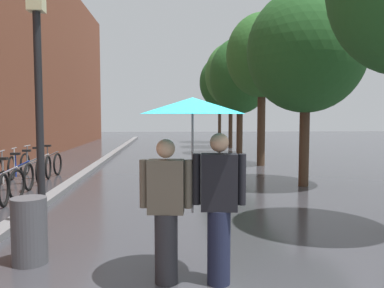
{
  "coord_description": "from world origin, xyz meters",
  "views": [
    {
      "loc": [
        -0.56,
        -3.89,
        1.89
      ],
      "look_at": [
        -0.12,
        3.37,
        1.35
      ],
      "focal_mm": 36.42,
      "sensor_mm": 36.0,
      "label": 1
    }
  ],
  "objects_px": {
    "street_tree_4": "(231,75)",
    "parked_bicycle_6": "(30,167)",
    "street_tree_3": "(240,76)",
    "parked_bicycle_5": "(19,171)",
    "couple_under_umbrella": "(193,159)",
    "street_tree_1": "(306,51)",
    "street_tree_2": "(262,56)",
    "litter_bin": "(29,231)",
    "street_lamp_post": "(39,92)",
    "parked_bicycle_4": "(8,176)",
    "parked_bicycle_7": "(41,163)",
    "street_tree_5": "(220,83)"
  },
  "relations": [
    {
      "from": "parked_bicycle_5",
      "to": "parked_bicycle_6",
      "type": "height_order",
      "value": "same"
    },
    {
      "from": "street_tree_3",
      "to": "parked_bicycle_7",
      "type": "relative_size",
      "value": 4.99
    },
    {
      "from": "street_tree_5",
      "to": "parked_bicycle_5",
      "type": "xyz_separation_m",
      "value": [
        -7.52,
        -15.57,
        -3.69
      ]
    },
    {
      "from": "street_tree_4",
      "to": "street_lamp_post",
      "type": "distance_m",
      "value": 16.88
    },
    {
      "from": "street_tree_5",
      "to": "parked_bicycle_4",
      "type": "bearing_deg",
      "value": -114.46
    },
    {
      "from": "parked_bicycle_4",
      "to": "litter_bin",
      "type": "distance_m",
      "value": 5.37
    },
    {
      "from": "parked_bicycle_4",
      "to": "street_tree_4",
      "type": "bearing_deg",
      "value": 58.4
    },
    {
      "from": "street_tree_5",
      "to": "parked_bicycle_6",
      "type": "bearing_deg",
      "value": -117.12
    },
    {
      "from": "street_tree_1",
      "to": "couple_under_umbrella",
      "type": "height_order",
      "value": "street_tree_1"
    },
    {
      "from": "street_tree_4",
      "to": "litter_bin",
      "type": "distance_m",
      "value": 18.36
    },
    {
      "from": "street_tree_2",
      "to": "parked_bicycle_4",
      "type": "height_order",
      "value": "street_tree_2"
    },
    {
      "from": "street_tree_4",
      "to": "street_tree_5",
      "type": "relative_size",
      "value": 1.03
    },
    {
      "from": "street_tree_4",
      "to": "parked_bicycle_6",
      "type": "bearing_deg",
      "value": -125.81
    },
    {
      "from": "street_tree_4",
      "to": "parked_bicycle_4",
      "type": "xyz_separation_m",
      "value": [
        -7.56,
        -12.28,
        -3.78
      ]
    },
    {
      "from": "street_tree_2",
      "to": "litter_bin",
      "type": "bearing_deg",
      "value": -119.15
    },
    {
      "from": "parked_bicycle_7",
      "to": "parked_bicycle_5",
      "type": "bearing_deg",
      "value": -91.47
    },
    {
      "from": "street_tree_3",
      "to": "parked_bicycle_6",
      "type": "distance_m",
      "value": 10.71
    },
    {
      "from": "street_tree_1",
      "to": "street_tree_5",
      "type": "height_order",
      "value": "street_tree_5"
    },
    {
      "from": "street_tree_3",
      "to": "couple_under_umbrella",
      "type": "distance_m",
      "value": 14.75
    },
    {
      "from": "street_lamp_post",
      "to": "litter_bin",
      "type": "relative_size",
      "value": 4.49
    },
    {
      "from": "parked_bicycle_4",
      "to": "litter_bin",
      "type": "xyz_separation_m",
      "value": [
        2.23,
        -4.89,
        0.05
      ]
    },
    {
      "from": "parked_bicycle_7",
      "to": "couple_under_umbrella",
      "type": "bearing_deg",
      "value": -62.34
    },
    {
      "from": "street_tree_2",
      "to": "parked_bicycle_4",
      "type": "xyz_separation_m",
      "value": [
        -7.46,
        -4.49,
        -3.68
      ]
    },
    {
      "from": "parked_bicycle_5",
      "to": "litter_bin",
      "type": "distance_m",
      "value": 6.19
    },
    {
      "from": "street_tree_4",
      "to": "parked_bicycle_6",
      "type": "distance_m",
      "value": 13.55
    },
    {
      "from": "street_tree_4",
      "to": "couple_under_umbrella",
      "type": "xyz_separation_m",
      "value": [
        -3.28,
        -17.86,
        -2.74
      ]
    },
    {
      "from": "street_tree_3",
      "to": "street_tree_5",
      "type": "height_order",
      "value": "street_tree_5"
    },
    {
      "from": "street_tree_4",
      "to": "parked_bicycle_6",
      "type": "relative_size",
      "value": 5.24
    },
    {
      "from": "parked_bicycle_7",
      "to": "couple_under_umbrella",
      "type": "relative_size",
      "value": 0.53
    },
    {
      "from": "street_tree_5",
      "to": "parked_bicycle_6",
      "type": "height_order",
      "value": "street_tree_5"
    },
    {
      "from": "street_tree_2",
      "to": "litter_bin",
      "type": "distance_m",
      "value": 11.33
    },
    {
      "from": "street_tree_4",
      "to": "street_tree_5",
      "type": "distance_m",
      "value": 4.16
    },
    {
      "from": "street_tree_3",
      "to": "parked_bicycle_5",
      "type": "xyz_separation_m",
      "value": [
        -7.45,
        -7.76,
        -3.37
      ]
    },
    {
      "from": "parked_bicycle_6",
      "to": "litter_bin",
      "type": "distance_m",
      "value": 7.0
    },
    {
      "from": "street_tree_5",
      "to": "street_lamp_post",
      "type": "distance_m",
      "value": 20.8
    },
    {
      "from": "street_tree_3",
      "to": "street_tree_5",
      "type": "relative_size",
      "value": 0.96
    },
    {
      "from": "street_tree_2",
      "to": "litter_bin",
      "type": "height_order",
      "value": "street_tree_2"
    },
    {
      "from": "street_tree_1",
      "to": "street_tree_4",
      "type": "height_order",
      "value": "street_tree_4"
    },
    {
      "from": "street_tree_3",
      "to": "parked_bicycle_6",
      "type": "relative_size",
      "value": 4.89
    },
    {
      "from": "street_tree_1",
      "to": "street_lamp_post",
      "type": "relative_size",
      "value": 1.36
    },
    {
      "from": "street_tree_5",
      "to": "parked_bicycle_7",
      "type": "xyz_separation_m",
      "value": [
        -7.47,
        -13.87,
        -3.69
      ]
    },
    {
      "from": "street_tree_2",
      "to": "street_lamp_post",
      "type": "relative_size",
      "value": 1.48
    },
    {
      "from": "couple_under_umbrella",
      "to": "street_lamp_post",
      "type": "height_order",
      "value": "street_lamp_post"
    },
    {
      "from": "couple_under_umbrella",
      "to": "street_tree_1",
      "type": "bearing_deg",
      "value": 60.25
    },
    {
      "from": "street_tree_4",
      "to": "parked_bicycle_5",
      "type": "bearing_deg",
      "value": -123.65
    },
    {
      "from": "street_tree_4",
      "to": "street_tree_1",
      "type": "bearing_deg",
      "value": -89.79
    },
    {
      "from": "parked_bicycle_7",
      "to": "litter_bin",
      "type": "height_order",
      "value": "parked_bicycle_7"
    },
    {
      "from": "couple_under_umbrella",
      "to": "street_lamp_post",
      "type": "relative_size",
      "value": 0.55
    },
    {
      "from": "street_tree_1",
      "to": "street_tree_3",
      "type": "height_order",
      "value": "street_tree_3"
    },
    {
      "from": "street_tree_5",
      "to": "couple_under_umbrella",
      "type": "relative_size",
      "value": 2.78
    }
  ]
}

